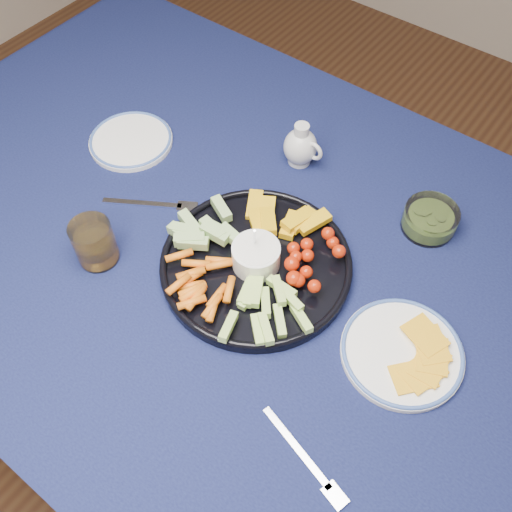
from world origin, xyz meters
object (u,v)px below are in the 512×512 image
Objects in this scene: cheese_plate at (402,351)px; juice_tumbler at (95,245)px; dining_table at (246,272)px; crudite_platter at (255,261)px; side_plate_extra at (131,140)px; creamer_pitcher at (301,146)px; pickle_bowl at (430,220)px.

cheese_plate is 2.28× the size of juice_tumbler.
juice_tumbler is (-0.20, -0.19, 0.13)m from dining_table.
crudite_platter reaches higher than side_plate_extra.
dining_table is 18.63× the size of juice_tumbler.
cheese_plate is (0.30, 0.01, -0.01)m from crudite_platter.
crudite_platter is at bearing -13.58° from side_plate_extra.
crudite_platter is 0.29m from creamer_pitcher.
creamer_pitcher is (-0.09, 0.28, 0.02)m from crudite_platter.
dining_table is 0.37m from pickle_bowl.
side_plate_extra is (-0.62, -0.18, -0.01)m from pickle_bowl.
side_plate_extra reaches higher than dining_table.
crudite_platter reaches higher than cheese_plate.
pickle_bowl is 1.15× the size of juice_tumbler.
juice_tumbler is at bearing -137.36° from dining_table.
cheese_plate is at bearing -7.38° from side_plate_extra.
crudite_platter is 0.30m from cheese_plate.
creamer_pitcher is 0.47m from cheese_plate.
cheese_plate reaches higher than dining_table.
side_plate_extra is at bearing 123.29° from juice_tumbler.
creamer_pitcher is at bearing -179.61° from pickle_bowl.
creamer_pitcher reaches higher than side_plate_extra.
side_plate_extra is at bearing -151.53° from creamer_pitcher.
pickle_bowl is at bearing 43.64° from juice_tumbler.
creamer_pitcher reaches higher than juice_tumbler.
crudite_platter is 0.35m from pickle_bowl.
cheese_plate is at bearing 1.41° from crudite_platter.
dining_table is at bearing -79.54° from creamer_pitcher.
dining_table is at bearing 146.54° from crudite_platter.
crudite_platter is 3.40× the size of pickle_bowl.
crudite_platter reaches higher than juice_tumbler.
cheese_plate is (0.39, -0.27, -0.03)m from creamer_pitcher.
creamer_pitcher is at bearing 108.05° from crudite_platter.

